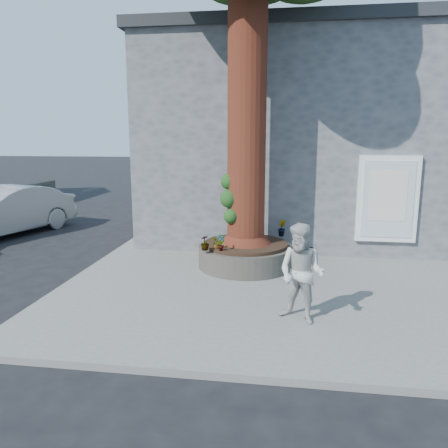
# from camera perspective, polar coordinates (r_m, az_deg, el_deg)

# --- Properties ---
(ground) EXTENTS (120.00, 120.00, 0.00)m
(ground) POSITION_cam_1_polar(r_m,az_deg,el_deg) (9.12, -3.51, -9.64)
(ground) COLOR black
(ground) RESTS_ON ground
(pavement) EXTENTS (9.00, 8.00, 0.12)m
(pavement) POSITION_cam_1_polar(r_m,az_deg,el_deg) (9.87, 6.32, -7.66)
(pavement) COLOR slate
(pavement) RESTS_ON ground
(yellow_line) EXTENTS (0.10, 30.00, 0.01)m
(yellow_line) POSITION_cam_1_polar(r_m,az_deg,el_deg) (10.99, -18.28, -6.49)
(yellow_line) COLOR yellow
(yellow_line) RESTS_ON ground
(stone_shop) EXTENTS (10.30, 8.30, 6.30)m
(stone_shop) POSITION_cam_1_polar(r_m,az_deg,el_deg) (15.54, 11.18, 10.78)
(stone_shop) COLOR #535659
(stone_shop) RESTS_ON ground
(planter) EXTENTS (2.30, 2.30, 0.60)m
(planter) POSITION_cam_1_polar(r_m,az_deg,el_deg) (10.76, 2.82, -4.02)
(planter) COLOR black
(planter) RESTS_ON pavement
(man) EXTENTS (0.66, 0.44, 1.80)m
(man) POSITION_cam_1_polar(r_m,az_deg,el_deg) (12.08, 2.91, 0.64)
(man) COLOR #131B36
(man) RESTS_ON pavement
(woman) EXTENTS (1.04, 0.97, 1.72)m
(woman) POSITION_cam_1_polar(r_m,az_deg,el_deg) (7.58, 10.08, -6.37)
(woman) COLOR beige
(woman) RESTS_ON pavement
(shopping_bag) EXTENTS (0.22, 0.15, 0.28)m
(shopping_bag) POSITION_cam_1_polar(r_m,az_deg,el_deg) (12.13, 3.69, -2.99)
(shopping_bag) COLOR white
(shopping_bag) RESTS_ON pavement
(car_silver) EXTENTS (3.04, 5.19, 1.62)m
(car_silver) POSITION_cam_1_polar(r_m,az_deg,el_deg) (16.26, -26.80, 1.46)
(car_silver) COLOR #989B9F
(car_silver) RESTS_ON ground
(plant_a) EXTENTS (0.24, 0.24, 0.38)m
(plant_a) POSITION_cam_1_polar(r_m,az_deg,el_deg) (9.87, -0.43, -2.42)
(plant_a) COLOR gray
(plant_a) RESTS_ON planter
(plant_b) EXTENTS (0.26, 0.27, 0.43)m
(plant_b) POSITION_cam_1_polar(r_m,az_deg,el_deg) (11.42, 7.51, -0.51)
(plant_b) COLOR gray
(plant_b) RESTS_ON planter
(plant_c) EXTENTS (0.27, 0.27, 0.35)m
(plant_c) POSITION_cam_1_polar(r_m,az_deg,el_deg) (9.94, -2.51, -2.45)
(plant_c) COLOR gray
(plant_c) RESTS_ON planter
(plant_d) EXTENTS (0.24, 0.26, 0.27)m
(plant_d) POSITION_cam_1_polar(r_m,az_deg,el_deg) (10.09, -0.99, -2.45)
(plant_d) COLOR gray
(plant_d) RESTS_ON planter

